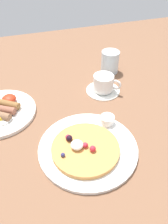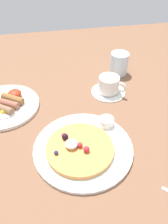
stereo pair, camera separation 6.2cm
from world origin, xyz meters
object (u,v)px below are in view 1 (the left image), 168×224
at_px(pancake_plate, 88,148).
at_px(coffee_saucer, 103,90).
at_px(coffee_cup, 104,83).
at_px(water_glass, 110,62).
at_px(syrup_ramekin, 107,120).

height_order(pancake_plate, coffee_saucer, pancake_plate).
relative_size(pancake_plate, coffee_cup, 3.05).
relative_size(coffee_saucer, water_glass, 1.41).
relative_size(syrup_ramekin, coffee_cup, 0.48).
bearing_deg(water_glass, coffee_cup, -121.38).
height_order(syrup_ramekin, coffee_saucer, syrup_ramekin).
bearing_deg(water_glass, syrup_ramekin, -114.12).
bearing_deg(coffee_cup, pancake_plate, -120.33).
distance_m(syrup_ramekin, coffee_cup, 0.19).
bearing_deg(water_glass, pancake_plate, -120.69).
bearing_deg(pancake_plate, syrup_ramekin, 39.88).
distance_m(syrup_ramekin, water_glass, 0.33).
xyz_separation_m(pancake_plate, water_glass, (0.22, 0.38, 0.04)).
relative_size(pancake_plate, syrup_ramekin, 6.31).
bearing_deg(syrup_ramekin, coffee_saucer, 72.23).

